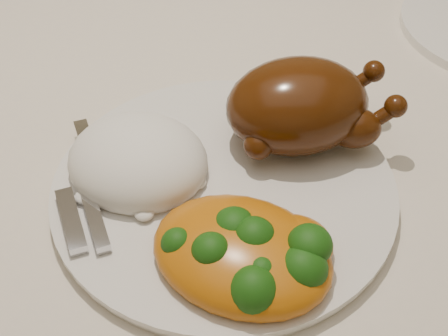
{
  "coord_description": "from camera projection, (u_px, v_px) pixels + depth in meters",
  "views": [
    {
      "loc": [
        0.07,
        -0.52,
        1.17
      ],
      "look_at": [
        0.04,
        -0.15,
        0.8
      ],
      "focal_mm": 50.0,
      "sensor_mm": 36.0,
      "label": 1
    }
  ],
  "objects": [
    {
      "name": "tablecloth",
      "position": [
        192.0,
        113.0,
        0.68
      ],
      "size": [
        1.73,
        1.03,
        0.18
      ],
      "color": "beige",
      "rests_on": "dining_table"
    },
    {
      "name": "dining_table",
      "position": [
        194.0,
        161.0,
        0.73
      ],
      "size": [
        1.6,
        0.9,
        0.76
      ],
      "color": "brown",
      "rests_on": "floor"
    },
    {
      "name": "mac_and_cheese",
      "position": [
        252.0,
        254.0,
        0.47
      ],
      "size": [
        0.17,
        0.15,
        0.06
      ],
      "rotation": [
        0.0,
        0.0,
        -0.37
      ],
      "color": "#C8770C",
      "rests_on": "dinner_plate"
    },
    {
      "name": "rice_mound",
      "position": [
        138.0,
        162.0,
        0.54
      ],
      "size": [
        0.15,
        0.14,
        0.07
      ],
      "rotation": [
        0.0,
        0.0,
        -0.28
      ],
      "color": "white",
      "rests_on": "dinner_plate"
    },
    {
      "name": "roast_chicken",
      "position": [
        301.0,
        105.0,
        0.56
      ],
      "size": [
        0.17,
        0.13,
        0.08
      ],
      "rotation": [
        0.0,
        0.0,
        0.25
      ],
      "color": "#442007",
      "rests_on": "dinner_plate"
    },
    {
      "name": "cutlery",
      "position": [
        88.0,
        198.0,
        0.52
      ],
      "size": [
        0.07,
        0.16,
        0.01
      ],
      "rotation": [
        0.0,
        0.0,
        0.42
      ],
      "color": "silver",
      "rests_on": "dinner_plate"
    },
    {
      "name": "dinner_plate",
      "position": [
        224.0,
        189.0,
        0.55
      ],
      "size": [
        0.34,
        0.34,
        0.01
      ],
      "primitive_type": "cylinder",
      "rotation": [
        0.0,
        0.0,
        0.17
      ],
      "color": "silver",
      "rests_on": "tablecloth"
    }
  ]
}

